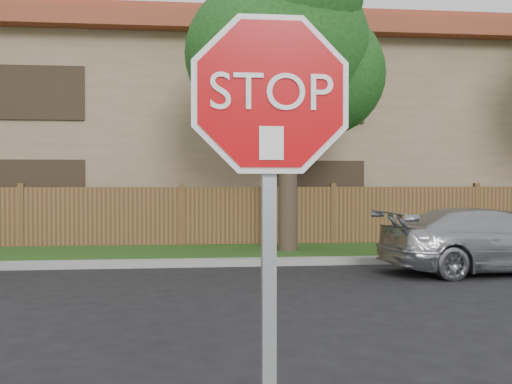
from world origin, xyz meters
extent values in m
cube|color=gray|center=(0.00, 8.15, 0.07)|extent=(70.00, 0.30, 0.15)
cube|color=#1E4714|center=(0.00, 9.80, 0.06)|extent=(70.00, 3.00, 0.12)
cube|color=#55341E|center=(0.00, 11.40, 0.80)|extent=(70.00, 0.12, 1.60)
cube|color=#877354|center=(0.00, 17.00, 3.00)|extent=(34.00, 8.00, 6.00)
cube|color=brown|center=(0.00, 17.00, 6.25)|extent=(35.20, 9.20, 0.50)
cube|color=brown|center=(0.00, 17.00, 6.85)|extent=(33.00, 5.50, 0.70)
cylinder|color=#382B21|center=(2.50, 9.70, 1.96)|extent=(0.44, 0.44, 3.92)
sphere|color=#153C12|center=(2.50, 9.70, 4.90)|extent=(3.80, 3.80, 3.80)
sphere|color=#153C12|center=(3.40, 10.00, 4.34)|extent=(3.00, 3.00, 3.00)
sphere|color=#153C12|center=(1.70, 9.30, 4.62)|extent=(3.20, 3.20, 3.20)
cube|color=gray|center=(0.58, -1.44, 1.25)|extent=(0.06, 0.06, 2.30)
cylinder|color=white|center=(0.58, -1.50, 2.15)|extent=(1.01, 0.02, 1.01)
cylinder|color=#BA070A|center=(0.58, -1.51, 2.15)|extent=(0.93, 0.02, 0.93)
cube|color=white|center=(0.58, -1.53, 1.93)|extent=(0.11, 0.00, 0.15)
imported|color=#A7A9AE|center=(5.93, 6.72, 0.62)|extent=(4.42, 2.16, 1.24)
camera|label=1|loc=(0.22, -4.17, 1.76)|focal=42.00mm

